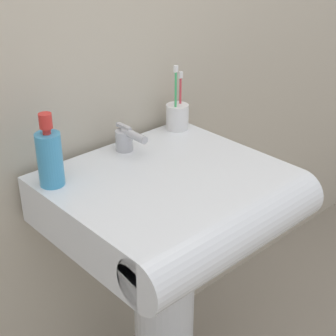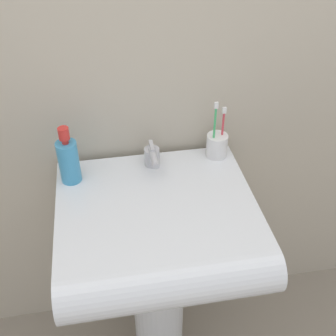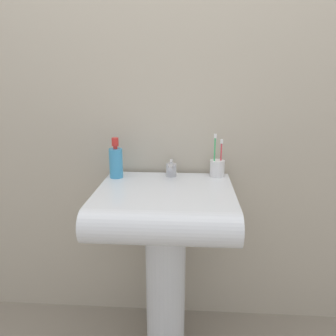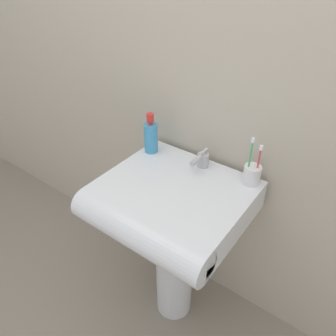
% 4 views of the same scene
% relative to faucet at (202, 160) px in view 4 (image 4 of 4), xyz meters
% --- Properties ---
extents(ground_plane, '(6.00, 6.00, 0.00)m').
position_rel_faucet_xyz_m(ground_plane, '(-0.01, -0.17, -0.86)').
color(ground_plane, gray).
rests_on(ground_plane, ground).
extents(wall_back, '(5.00, 0.05, 2.40)m').
position_rel_faucet_xyz_m(wall_back, '(-0.01, 0.11, 0.34)').
color(wall_back, '#B7AD99').
rests_on(wall_back, ground).
extents(sink_pedestal, '(0.18, 0.18, 0.69)m').
position_rel_faucet_xyz_m(sink_pedestal, '(-0.01, -0.17, -0.52)').
color(sink_pedestal, white).
rests_on(sink_pedestal, ground).
extents(sink_basin, '(0.58, 0.55, 0.13)m').
position_rel_faucet_xyz_m(sink_basin, '(-0.01, -0.22, -0.10)').
color(sink_basin, white).
rests_on(sink_basin, sink_pedestal).
extents(faucet, '(0.05, 0.12, 0.08)m').
position_rel_faucet_xyz_m(faucet, '(0.00, 0.00, 0.00)').
color(faucet, '#B7B7BC').
rests_on(faucet, sink_basin).
extents(toothbrush_cup, '(0.07, 0.07, 0.21)m').
position_rel_faucet_xyz_m(toothbrush_cup, '(0.22, 0.02, 0.00)').
color(toothbrush_cup, white).
rests_on(toothbrush_cup, sink_basin).
extents(soap_bottle, '(0.06, 0.06, 0.19)m').
position_rel_faucet_xyz_m(soap_bottle, '(-0.26, -0.03, 0.04)').
color(soap_bottle, '#3F99CC').
rests_on(soap_bottle, sink_basin).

